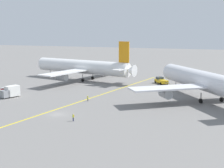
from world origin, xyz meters
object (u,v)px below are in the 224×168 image
at_px(airliner_being_pushed, 206,82).
at_px(ground_crew_marshaller_foreground, 88,98).
at_px(airliner_at_gate_left, 82,67).
at_px(ground_crew_wing_walker_right, 73,117).
at_px(gse_baggage_cart_trailing, 5,90).
at_px(gse_catering_truck_tall, 10,92).
at_px(pushback_tug, 161,81).

bearing_deg(airliner_being_pushed, ground_crew_marshaller_foreground, -155.75).
bearing_deg(ground_crew_marshaller_foreground, airliner_at_gate_left, 120.08).
bearing_deg(ground_crew_wing_walker_right, airliner_being_pushed, 52.96).
height_order(gse_baggage_cart_trailing, ground_crew_marshaller_foreground, gse_baggage_cart_trailing).
height_order(airliner_at_gate_left, ground_crew_marshaller_foreground, airliner_at_gate_left).
xyz_separation_m(gse_baggage_cart_trailing, ground_crew_marshaller_foreground, (30.88, -0.58, 0.02)).
relative_size(gse_baggage_cart_trailing, ground_crew_marshaller_foreground, 1.75).
xyz_separation_m(gse_catering_truck_tall, ground_crew_wing_walker_right, (30.58, -15.02, -0.85)).
bearing_deg(gse_catering_truck_tall, ground_crew_wing_walker_right, -26.17).
bearing_deg(pushback_tug, gse_baggage_cart_trailing, -139.10).
height_order(pushback_tug, ground_crew_wing_walker_right, pushback_tug).
height_order(airliner_being_pushed, gse_catering_truck_tall, airliner_being_pushed).
distance_m(airliner_at_gate_left, airliner_being_pushed, 55.31).
relative_size(airliner_at_gate_left, pushback_tug, 6.05).
bearing_deg(gse_catering_truck_tall, ground_crew_marshaller_foreground, 10.31).
distance_m(airliner_at_gate_left, gse_baggage_cart_trailing, 35.81).
height_order(airliner_being_pushed, gse_baggage_cart_trailing, airliner_being_pushed).
xyz_separation_m(airliner_at_gate_left, ground_crew_marshaller_foreground, (19.90, -34.35, -4.60)).
xyz_separation_m(airliner_being_pushed, gse_baggage_cart_trailing, (-62.50, -13.67, -4.61)).
relative_size(pushback_tug, ground_crew_wing_walker_right, 4.78).
xyz_separation_m(airliner_at_gate_left, ground_crew_wing_walker_right, (26.09, -53.81, -4.57)).
bearing_deg(airliner_at_gate_left, ground_crew_wing_walker_right, -64.13).
bearing_deg(ground_crew_marshaller_foreground, pushback_tug, 71.86).
distance_m(airliner_at_gate_left, ground_crew_wing_walker_right, 59.98).
height_order(airliner_being_pushed, pushback_tug, airliner_being_pushed).
bearing_deg(pushback_tug, ground_crew_wing_walker_right, -96.25).
height_order(airliner_being_pushed, ground_crew_wing_walker_right, airliner_being_pushed).
bearing_deg(ground_crew_wing_walker_right, ground_crew_marshaller_foreground, 107.66).
height_order(airliner_at_gate_left, gse_baggage_cart_trailing, airliner_at_gate_left).
bearing_deg(ground_crew_wing_walker_right, gse_catering_truck_tall, 153.83).
relative_size(gse_baggage_cart_trailing, ground_crew_wing_walker_right, 1.71).
relative_size(airliner_being_pushed, ground_crew_wing_walker_right, 25.34).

